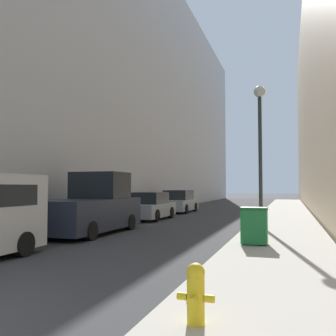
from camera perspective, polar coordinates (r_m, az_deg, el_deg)
sidewalk_right at (r=20.74m, az=17.37°, el=-7.48°), size 2.99×60.00×0.16m
building_left_glass at (r=33.63m, az=-10.27°, el=11.48°), size 12.00×60.00×20.21m
fire_hydrant at (r=4.70m, az=4.23°, el=-18.35°), size 0.45×0.34×0.72m
trash_bin at (r=10.98m, az=13.01°, el=-8.51°), size 0.74×0.58×1.05m
lamppost at (r=15.87m, az=13.85°, el=4.70°), size 0.47×0.47×5.80m
pickup_truck at (r=14.94m, az=-11.63°, el=-5.97°), size 2.27×5.22×2.38m
parked_sedan_near at (r=20.63m, az=-2.78°, el=-5.95°), size 1.83×4.09×1.49m
parked_sedan_far at (r=26.45m, az=1.61°, el=-5.22°), size 1.95×4.32×1.55m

